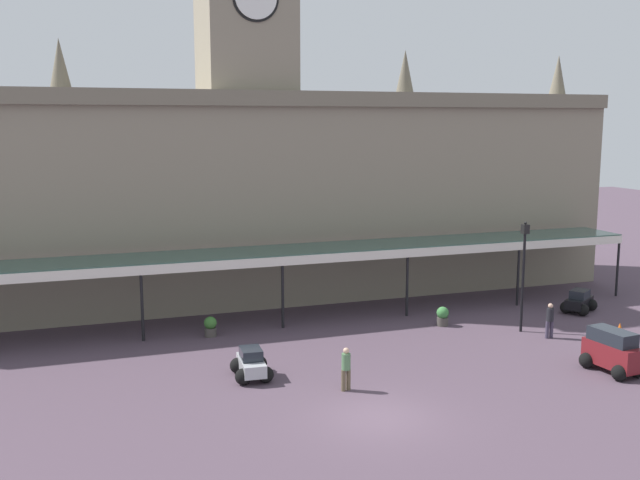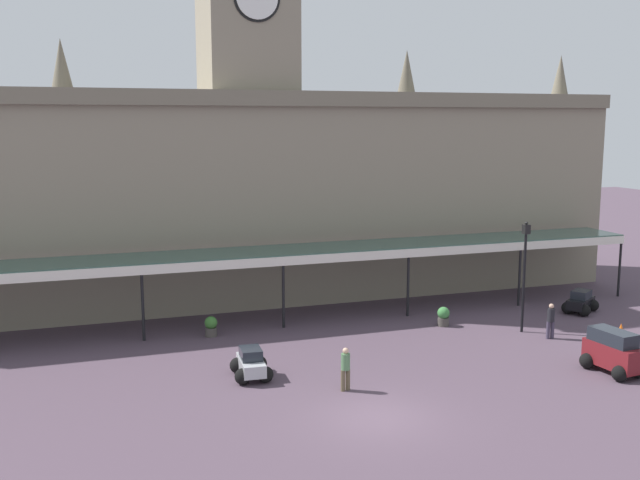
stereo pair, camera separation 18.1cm
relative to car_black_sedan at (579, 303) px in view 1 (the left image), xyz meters
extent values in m
plane|color=#503F4C|center=(-15.70, -9.40, -0.50)|extent=(140.00, 140.00, 0.00)
cube|color=gray|center=(-15.70, 9.24, 5.30)|extent=(43.12, 6.58, 11.60)
cube|color=#756C5B|center=(-15.70, 5.80, 10.70)|extent=(43.12, 0.30, 0.80)
cube|color=gray|center=(-15.70, 9.24, 14.89)|extent=(4.80, 4.80, 7.58)
cone|color=#675F50|center=(-25.40, 9.24, 12.40)|extent=(1.10, 1.10, 2.60)
cone|color=#675F50|center=(-5.99, 9.24, 12.40)|extent=(1.10, 1.10, 2.60)
cone|color=#675F50|center=(4.86, 9.24, 12.40)|extent=(1.10, 1.10, 2.60)
cube|color=#38564C|center=(-15.70, 3.75, 3.05)|extent=(40.27, 3.20, 0.16)
cube|color=silver|center=(-15.70, 2.15, 2.85)|extent=(40.27, 0.12, 0.44)
cylinder|color=black|center=(-22.41, 2.30, 1.23)|extent=(0.14, 0.14, 3.47)
cylinder|color=black|center=(-15.70, 2.30, 1.23)|extent=(0.14, 0.14, 3.47)
cylinder|color=black|center=(-8.98, 2.30, 1.23)|extent=(0.14, 0.14, 3.47)
cylinder|color=black|center=(-2.27, 2.30, 1.23)|extent=(0.14, 0.14, 3.47)
cylinder|color=black|center=(4.44, 2.30, 1.23)|extent=(0.14, 0.14, 3.47)
cube|color=black|center=(-0.01, 0.00, 0.02)|extent=(2.20, 1.86, 0.50)
cube|color=#1E232B|center=(0.04, 0.02, 0.48)|extent=(1.36, 1.27, 0.42)
sphere|color=black|center=(-0.33, -0.74, -0.18)|extent=(0.64, 0.64, 0.64)
sphere|color=black|center=(-0.81, -0.01, -0.18)|extent=(0.64, 0.64, 0.64)
sphere|color=black|center=(0.80, 0.00, -0.18)|extent=(0.64, 0.64, 0.64)
sphere|color=black|center=(0.32, 0.73, -0.18)|extent=(0.64, 0.64, 0.64)
cube|color=#B2B5BA|center=(-18.87, -4.13, 0.02)|extent=(1.02, 2.11, 0.50)
cube|color=#1E232B|center=(-18.87, -4.08, 0.48)|extent=(0.87, 1.15, 0.42)
sphere|color=black|center=(-18.48, -4.83, -0.18)|extent=(0.64, 0.64, 0.64)
sphere|color=black|center=(-19.36, -4.77, -0.18)|extent=(0.64, 0.64, 0.64)
sphere|color=black|center=(-18.39, -3.48, -0.18)|extent=(0.64, 0.64, 0.64)
sphere|color=black|center=(-19.26, -3.42, -0.18)|extent=(0.64, 0.64, 0.64)
cube|color=maroon|center=(-4.99, -8.29, 0.24)|extent=(1.20, 2.49, 0.95)
cube|color=#1E232B|center=(-5.00, -8.24, 0.99)|extent=(1.10, 1.98, 0.55)
sphere|color=black|center=(-4.43, -9.09, -0.18)|extent=(0.64, 0.64, 0.64)
sphere|color=black|center=(-5.37, -9.19, -0.18)|extent=(0.64, 0.64, 0.64)
sphere|color=black|center=(-4.61, -7.40, -0.18)|extent=(0.64, 0.64, 0.64)
sphere|color=black|center=(-5.55, -7.50, -0.18)|extent=(0.64, 0.64, 0.64)
cylinder|color=brown|center=(-15.73, -6.61, -0.09)|extent=(0.17, 0.17, 0.82)
cylinder|color=brown|center=(-15.95, -6.66, -0.09)|extent=(0.17, 0.17, 0.82)
cylinder|color=#4C724C|center=(-15.84, -6.64, 0.63)|extent=(0.34, 0.34, 0.62)
sphere|color=tan|center=(-15.84, -6.64, 1.05)|extent=(0.23, 0.23, 0.23)
cylinder|color=#3F384C|center=(-4.54, -3.47, -0.09)|extent=(0.17, 0.17, 0.82)
cylinder|color=#3F384C|center=(-4.32, -3.49, -0.09)|extent=(0.17, 0.17, 0.82)
cylinder|color=black|center=(-4.43, -3.48, 0.63)|extent=(0.34, 0.34, 0.62)
sphere|color=tan|center=(-4.43, -3.48, 1.05)|extent=(0.23, 0.23, 0.23)
cylinder|color=black|center=(-5.05, -2.12, 1.89)|extent=(0.13, 0.13, 4.78)
cube|color=black|center=(-5.05, -2.12, 4.50)|extent=(0.30, 0.30, 0.44)
sphere|color=black|center=(-5.05, -2.12, 4.78)|extent=(0.14, 0.14, 0.14)
cone|color=orange|center=(-1.03, -4.23, -0.19)|extent=(0.40, 0.40, 0.62)
cylinder|color=#47423D|center=(-19.34, 1.99, -0.29)|extent=(0.56, 0.56, 0.42)
sphere|color=#39702D|center=(-19.34, 1.99, 0.16)|extent=(0.60, 0.60, 0.60)
cylinder|color=#47423D|center=(-8.12, 0.03, -0.29)|extent=(0.56, 0.56, 0.42)
sphere|color=#3C7E3E|center=(-8.12, 0.03, 0.16)|extent=(0.60, 0.60, 0.60)
camera|label=1|loc=(-25.39, -31.16, 9.53)|focal=41.08mm
camera|label=2|loc=(-25.22, -31.21, 9.53)|focal=41.08mm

